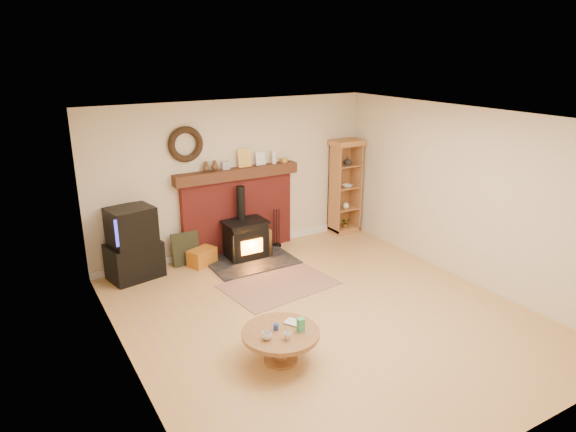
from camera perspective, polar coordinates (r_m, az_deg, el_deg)
ground at (r=6.97m, az=4.12°, el=-10.93°), size 5.50×5.50×0.00m
room_shell at (r=6.38m, az=3.85°, el=2.98°), size 5.02×5.52×2.61m
chimney_breast at (r=8.81m, az=-5.58°, el=1.03°), size 2.20×0.22×1.78m
wood_stove at (r=8.60m, az=-4.63°, el=-2.79°), size 1.40×1.00×1.22m
area_rug at (r=7.77m, az=-1.01°, el=-7.62°), size 1.72×1.28×0.01m
tv_unit at (r=8.15m, az=-16.83°, el=-3.07°), size 0.86×0.67×1.13m
curio_cabinet at (r=9.75m, az=6.28°, el=3.28°), size 0.57×0.41×1.78m
firelog_box at (r=8.52m, az=-9.52°, el=-4.51°), size 0.52×0.43×0.28m
leaning_painting at (r=8.53m, az=-11.28°, el=-3.58°), size 0.46×0.12×0.55m
fire_tools at (r=9.16m, az=-1.26°, el=-2.61°), size 0.16×0.16×0.70m
coffee_table at (r=5.90m, az=-0.80°, el=-13.29°), size 0.88×0.88×0.54m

